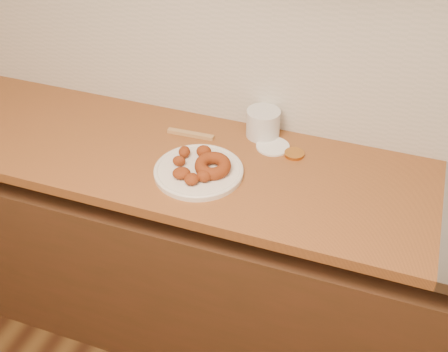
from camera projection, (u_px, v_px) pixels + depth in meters
The scene contains 11 objects.
wall_back at pixel (322, 18), 1.86m from camera, with size 4.00×0.02×2.70m, color #C4B697.
base_cabinet at pixel (280, 281), 2.22m from camera, with size 3.60×0.60×0.77m, color #4E2A19.
butcher_block at pixel (120, 147), 2.09m from camera, with size 2.30×0.62×0.04m, color #9C5926.
backsplash at pixel (317, 61), 1.95m from camera, with size 3.60×0.02×0.60m, color beige.
donut_plate at pixel (199, 171), 1.93m from camera, with size 0.31×0.31×0.02m, color silver.
ring_donut at pixel (213, 166), 1.90m from camera, with size 0.13×0.13×0.04m, color brown.
fried_dough_chunks at pixel (191, 165), 1.91m from camera, with size 0.17×0.21×0.04m.
plastic_tub at pixel (263, 123), 2.09m from camera, with size 0.13×0.13×0.10m, color silver.
tub_lid at pixel (273, 146), 2.05m from camera, with size 0.12×0.12×0.01m, color white.
brass_jar_lid at pixel (294, 154), 2.01m from camera, with size 0.07×0.07×0.01m, color #B3712B.
wooden_utensil at pixel (191, 134), 2.11m from camera, with size 0.18×0.02×0.01m, color #AD824D.
Camera 1 is at (0.30, 0.20, 2.07)m, focal length 45.00 mm.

